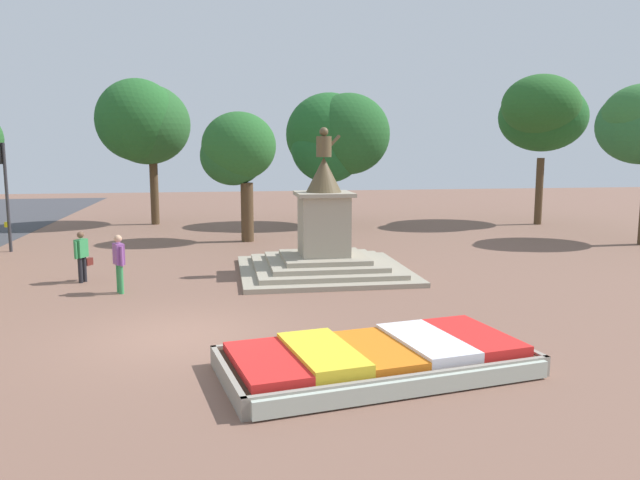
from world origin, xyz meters
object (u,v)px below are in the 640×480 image
pedestrian_with_handbag (82,254)px  statue_monument (324,245)px  flower_planter (378,359)px  traffic_light_far_corner (3,178)px  pedestrian_near_planter (119,260)px

pedestrian_with_handbag → statue_monument: bearing=2.0°
flower_planter → pedestrian_with_handbag: bearing=128.3°
traffic_light_far_corner → pedestrian_near_planter: size_ratio=2.55×
statue_monument → pedestrian_near_planter: bearing=-162.5°
flower_planter → statue_monument: size_ratio=1.11×
pedestrian_near_planter → flower_planter: bearing=-51.7°
traffic_light_far_corner → statue_monument: bearing=-27.5°
pedestrian_with_handbag → flower_planter: bearing=-51.7°
pedestrian_with_handbag → pedestrian_near_planter: (1.31, -1.64, 0.09)m
statue_monument → traffic_light_far_corner: size_ratio=1.28×
flower_planter → statue_monument: bearing=86.9°
pedestrian_with_handbag → traffic_light_far_corner: bearing=123.2°
flower_planter → traffic_light_far_corner: bearing=126.3°
traffic_light_far_corner → pedestrian_near_planter: bearing=-55.6°
pedestrian_near_planter → statue_monument: bearing=17.5°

